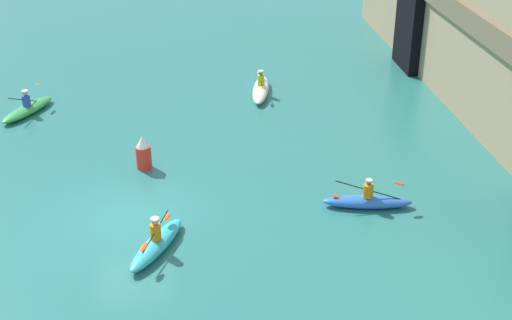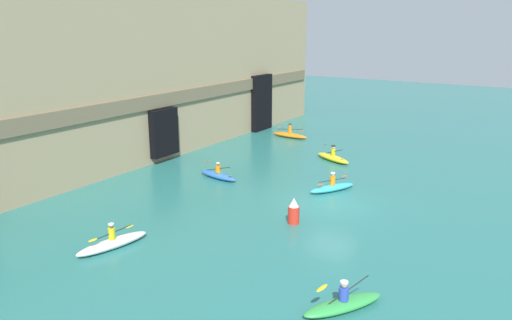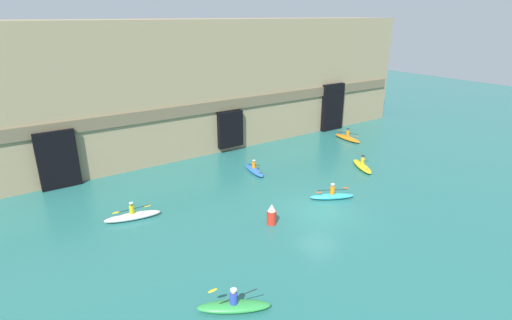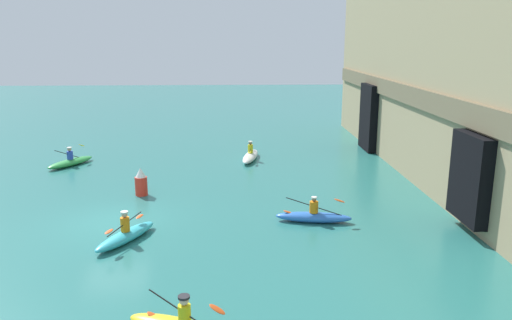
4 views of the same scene
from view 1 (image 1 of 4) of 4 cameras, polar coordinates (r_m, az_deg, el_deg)
The scene contains 6 objects.
ground_plane at distance 23.76m, azimuth -10.19°, elevation -4.57°, with size 120.00×120.00×0.00m, color #28706B.
kayak_white at distance 32.98m, azimuth 0.38°, elevation 5.70°, with size 3.44×1.39×1.14m.
kayak_green at distance 32.45m, azimuth -17.81°, elevation 3.93°, with size 3.10×2.29×1.14m.
kayak_cyan at distance 21.92m, azimuth -7.96°, elevation -6.60°, with size 3.00×2.04×1.13m.
kayak_blue at distance 24.16m, azimuth 8.90°, elevation -3.23°, with size 1.14×3.06×1.04m.
marker_buoy at distance 26.48m, azimuth -8.99°, elevation 0.55°, with size 0.57×0.57×1.30m.
Camera 1 is at (20.23, 1.58, 12.35)m, focal length 50.00 mm.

